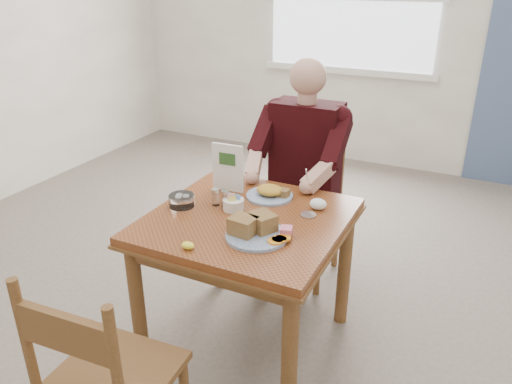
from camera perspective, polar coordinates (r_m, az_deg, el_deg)
The scene contains 15 objects.
floor at distance 2.80m, azimuth -0.88°, elevation -16.66°, with size 6.00×6.00×0.00m, color #60574D.
wall_back at distance 5.00m, azimuth 15.55°, elevation 18.33°, with size 5.50×5.50×0.00m, color white.
lemon_wedge at distance 2.12m, azimuth -7.80°, elevation -6.08°, with size 0.06×0.04×0.03m, color #FFF635.
napkin at distance 2.46m, azimuth 7.11°, elevation -1.37°, with size 0.08×0.07×0.05m, color white.
metal_dish at distance 2.39m, azimuth 5.99°, elevation -2.64°, with size 0.08×0.08×0.01m, color silver.
table at distance 2.43m, azimuth -0.98°, elevation -5.16°, with size 0.92×0.92×0.75m.
chair_far at distance 3.16m, azimuth 5.60°, elevation -1.34°, with size 0.42×0.42×0.95m.
chair_near at distance 1.98m, azimuth -16.83°, elevation -20.07°, with size 0.44×0.44×0.95m.
diner at distance 2.95m, azimuth 5.24°, elevation 3.84°, with size 0.53×0.56×1.39m.
near_plate at distance 2.19m, azimuth 0.02°, elevation -4.25°, with size 0.34×0.34×0.09m.
far_plate at distance 2.57m, azimuth 1.68°, elevation -0.08°, with size 0.25×0.25×0.07m.
caddy at distance 2.44m, azimuth -2.60°, elevation -1.40°, with size 0.12×0.12×0.08m.
shakers at distance 2.47m, azimuth -4.09°, elevation -0.65°, with size 0.09×0.05×0.09m.
creamer at distance 2.50m, azimuth -8.49°, elevation -0.95°, with size 0.16×0.16×0.06m.
menu at distance 2.61m, azimuth -3.26°, elevation 2.83°, with size 0.17×0.02×0.26m.
Camera 1 is at (0.97, -1.89, 1.82)m, focal length 35.00 mm.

